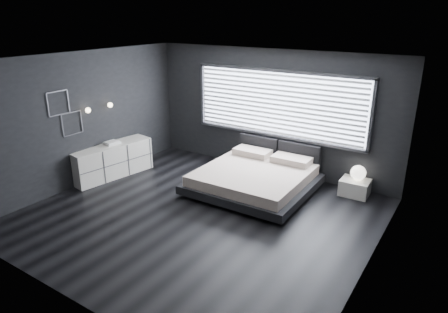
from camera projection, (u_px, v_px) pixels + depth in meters
The scene contains 12 objects.
room at pixel (197, 143), 6.88m from camera, with size 6.04×6.00×2.80m.
window at pixel (277, 104), 8.83m from camera, with size 4.14×0.09×1.52m.
headboard at pixel (279, 150), 9.08m from camera, with size 1.96×0.16×0.52m.
sconce_near at pixel (88, 110), 8.34m from camera, with size 0.18×0.11×0.11m.
sconce_far at pixel (110, 105), 8.81m from camera, with size 0.18×0.11×0.11m.
wall_art_upper at pixel (58, 103), 7.83m from camera, with size 0.01×0.48×0.48m.
wall_art_lower at pixel (72, 123), 8.19m from camera, with size 0.01×0.48×0.48m.
bed at pixel (254, 178), 8.30m from camera, with size 2.36×2.26×0.60m.
nightstand at pixel (355, 187), 8.14m from camera, with size 0.56×0.47×0.33m, color silver.
orb_lamp at pixel (358, 173), 8.04m from camera, with size 0.30×0.30×0.30m, color white.
dresser at pixel (112, 160), 9.03m from camera, with size 0.82×1.92×0.75m.
book_stack at pixel (112, 143), 8.93m from camera, with size 0.30×0.37×0.07m.
Camera 1 is at (3.98, -5.22, 3.53)m, focal length 32.00 mm.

